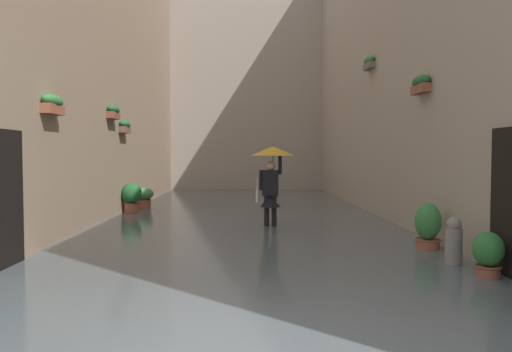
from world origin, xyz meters
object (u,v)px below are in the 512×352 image
potted_plant_far_left (488,256)px  mooring_bollard (454,244)px  potted_plant_far_right (144,198)px  potted_plant_near_right (132,197)px  potted_plant_mid_left (428,228)px  person_wading (272,169)px

potted_plant_far_left → mooring_bollard: size_ratio=0.88×
potted_plant_far_right → potted_plant_near_right: potted_plant_near_right is taller
potted_plant_near_right → potted_plant_mid_left: bearing=139.8°
potted_plant_near_right → mooring_bollard: size_ratio=1.18×
person_wading → potted_plant_far_left: (-2.76, 4.95, -1.08)m
potted_plant_near_right → person_wading: bearing=145.2°
potted_plant_mid_left → mooring_bollard: bearing=87.0°
potted_plant_far_right → mooring_bollard: size_ratio=0.89×
potted_plant_far_right → person_wading: bearing=133.7°
potted_plant_far_left → mooring_bollard: bearing=-80.7°
person_wading → potted_plant_near_right: person_wading is taller
potted_plant_mid_left → potted_plant_far_left: size_ratio=1.27×
person_wading → potted_plant_far_right: person_wading is taller
mooring_bollard → potted_plant_far_left: bearing=99.3°
potted_plant_mid_left → potted_plant_far_right: (6.60, -6.97, -0.04)m
person_wading → potted_plant_mid_left: (-2.70, 2.88, -1.01)m
person_wading → potted_plant_near_right: (4.00, -2.78, -0.93)m
person_wading → potted_plant_mid_left: bearing=133.1°
person_wading → mooring_bollard: 5.01m
potted_plant_far_right → potted_plant_far_left: bearing=126.4°
potted_plant_far_left → potted_plant_mid_left: bearing=-88.1°
potted_plant_far_left → mooring_bollard: mooring_bollard is taller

